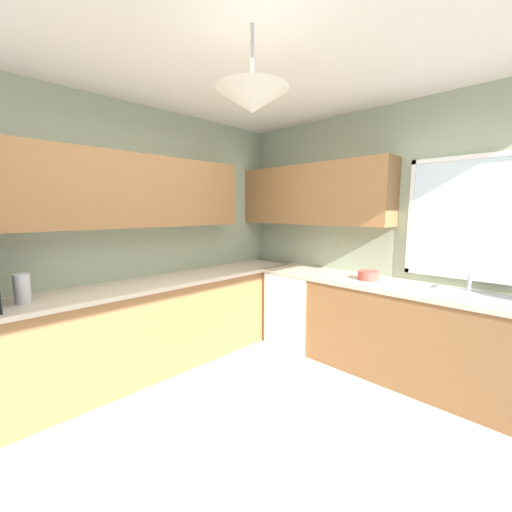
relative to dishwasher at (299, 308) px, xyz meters
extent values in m
plane|color=#B7B2A8|center=(0.86, -1.64, -0.43)|extent=(8.73, 8.73, 0.00)
cube|color=#9EAD8E|center=(0.86, 0.37, 0.91)|extent=(3.78, 0.06, 2.69)
cube|color=#9EAD8E|center=(-1.00, -1.64, 0.91)|extent=(0.06, 4.09, 2.69)
cube|color=white|center=(0.86, -1.64, 2.28)|extent=(3.78, 4.09, 0.06)
cube|color=silver|center=(1.69, 0.34, 1.11)|extent=(1.10, 0.02, 1.03)
cube|color=white|center=(1.69, 0.33, 1.65)|extent=(1.18, 0.04, 0.04)
cube|color=white|center=(1.69, 0.33, 0.58)|extent=(1.18, 0.04, 0.04)
cube|color=white|center=(1.12, 0.33, 1.11)|extent=(0.04, 0.04, 1.11)
cube|color=olive|center=(-0.81, -1.84, 1.37)|extent=(0.32, 2.78, 0.70)
cube|color=olive|center=(0.01, 0.18, 1.37)|extent=(1.96, 0.32, 0.70)
cylinder|color=#B7B7BC|center=(0.86, -1.64, 2.08)|extent=(0.02, 0.02, 0.35)
cone|color=silver|center=(0.86, -1.64, 1.83)|extent=(0.44, 0.44, 0.14)
cube|color=olive|center=(-0.66, -1.64, 0.00)|extent=(0.62, 3.67, 0.87)
cube|color=beige|center=(-0.66, -1.64, 0.46)|extent=(0.65, 3.70, 0.04)
cube|color=olive|center=(1.07, 0.03, 0.00)|extent=(2.84, 0.62, 0.87)
cube|color=beige|center=(1.07, 0.03, 0.46)|extent=(2.87, 0.65, 0.04)
cube|color=white|center=(0.00, 0.00, 0.00)|extent=(0.60, 0.60, 0.87)
cylinder|color=#B7B7BC|center=(-0.64, -2.63, 0.59)|extent=(0.11, 0.11, 0.23)
cube|color=#9EA0A5|center=(1.69, 0.03, 0.48)|extent=(0.65, 0.40, 0.02)
cylinder|color=#B7B7BC|center=(1.69, 0.19, 0.57)|extent=(0.03, 0.03, 0.18)
cylinder|color=#B7B7BC|center=(1.69, 0.09, 0.65)|extent=(0.02, 0.20, 0.02)
cylinder|color=#B74C42|center=(0.85, 0.03, 0.52)|extent=(0.21, 0.21, 0.09)
camera|label=1|loc=(2.30, -3.07, 1.19)|focal=22.54mm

